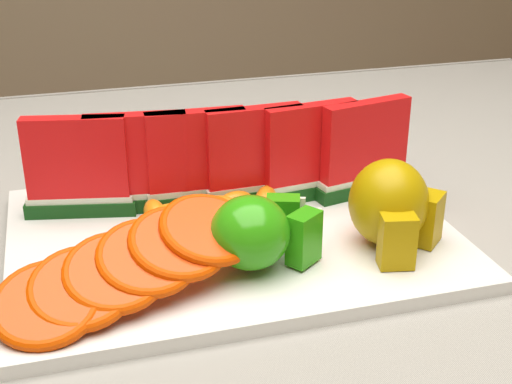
% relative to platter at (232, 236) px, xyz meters
% --- Properties ---
extents(table, '(1.40, 0.90, 0.75)m').
position_rel_platter_xyz_m(table, '(-0.10, 0.03, -0.11)').
color(table, '#542B1A').
rests_on(table, ground).
extents(tablecloth, '(1.53, 1.03, 0.20)m').
position_rel_platter_xyz_m(tablecloth, '(-0.10, 0.03, -0.05)').
color(tablecloth, gray).
rests_on(tablecloth, table).
extents(platter, '(0.40, 0.30, 0.01)m').
position_rel_platter_xyz_m(platter, '(0.00, 0.00, 0.00)').
color(platter, silver).
rests_on(platter, tablecloth).
extents(apple_cluster, '(0.10, 0.08, 0.06)m').
position_rel_platter_xyz_m(apple_cluster, '(0.00, -0.07, 0.04)').
color(apple_cluster, '#229313').
rests_on(apple_cluster, platter).
extents(pear_cluster, '(0.09, 0.09, 0.08)m').
position_rel_platter_xyz_m(pear_cluster, '(0.13, -0.06, 0.04)').
color(pear_cluster, '#B16505').
rests_on(pear_cluster, platter).
extents(side_plate, '(0.24, 0.24, 0.01)m').
position_rel_platter_xyz_m(side_plate, '(0.19, 0.25, -0.00)').
color(side_plate, silver).
rests_on(side_plate, tablecloth).
extents(watermelon_row, '(0.39, 0.07, 0.10)m').
position_rel_platter_xyz_m(watermelon_row, '(0.01, 0.06, 0.05)').
color(watermelon_row, '#0D3A08').
rests_on(watermelon_row, platter).
extents(orange_fan_front, '(0.23, 0.14, 0.06)m').
position_rel_platter_xyz_m(orange_fan_front, '(-0.10, -0.08, 0.03)').
color(orange_fan_front, '#E85818').
rests_on(orange_fan_front, platter).
extents(orange_fan_back, '(0.29, 0.11, 0.04)m').
position_rel_platter_xyz_m(orange_fan_back, '(-0.01, 0.12, 0.03)').
color(orange_fan_back, '#E85818').
rests_on(orange_fan_back, platter).
extents(tangerine_segments, '(0.14, 0.05, 0.02)m').
position_rel_platter_xyz_m(tangerine_segments, '(-0.01, 0.03, 0.02)').
color(tangerine_segments, orange).
rests_on(tangerine_segments, platter).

